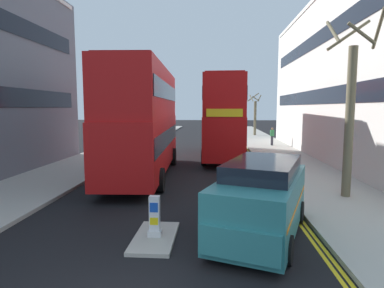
{
  "coord_description": "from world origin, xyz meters",
  "views": [
    {
      "loc": [
        1.6,
        -4.72,
        3.57
      ],
      "look_at": [
        0.5,
        11.0,
        1.8
      ],
      "focal_mm": 30.28,
      "sensor_mm": 36.0,
      "label": 1
    }
  ],
  "objects_px": {
    "keep_left_bollard": "(155,218)",
    "double_decker_bus_away": "(144,118)",
    "pedestrian_far": "(272,136)",
    "taxi_minivan": "(261,199)",
    "double_decker_bus_oncoming": "(225,115)"
  },
  "relations": [
    {
      "from": "pedestrian_far",
      "to": "double_decker_bus_oncoming",
      "type": "bearing_deg",
      "value": -124.26
    },
    {
      "from": "double_decker_bus_away",
      "to": "keep_left_bollard",
      "type": "bearing_deg",
      "value": -75.89
    },
    {
      "from": "double_decker_bus_oncoming",
      "to": "taxi_minivan",
      "type": "bearing_deg",
      "value": -87.75
    },
    {
      "from": "pedestrian_far",
      "to": "keep_left_bollard",
      "type": "bearing_deg",
      "value": -107.63
    },
    {
      "from": "double_decker_bus_away",
      "to": "pedestrian_far",
      "type": "relative_size",
      "value": 6.73
    },
    {
      "from": "taxi_minivan",
      "to": "pedestrian_far",
      "type": "distance_m",
      "value": 21.58
    },
    {
      "from": "taxi_minivan",
      "to": "keep_left_bollard",
      "type": "bearing_deg",
      "value": -171.91
    },
    {
      "from": "double_decker_bus_away",
      "to": "double_decker_bus_oncoming",
      "type": "bearing_deg",
      "value": 56.8
    },
    {
      "from": "keep_left_bollard",
      "to": "double_decker_bus_away",
      "type": "distance_m",
      "value": 8.83
    },
    {
      "from": "taxi_minivan",
      "to": "pedestrian_far",
      "type": "xyz_separation_m",
      "value": [
        3.98,
        21.21,
        -0.08
      ]
    },
    {
      "from": "taxi_minivan",
      "to": "pedestrian_far",
      "type": "bearing_deg",
      "value": 79.36
    },
    {
      "from": "double_decker_bus_away",
      "to": "taxi_minivan",
      "type": "xyz_separation_m",
      "value": [
        4.96,
        -7.82,
        -1.96
      ]
    },
    {
      "from": "keep_left_bollard",
      "to": "double_decker_bus_away",
      "type": "xyz_separation_m",
      "value": [
        -2.07,
        8.23,
        2.42
      ]
    },
    {
      "from": "double_decker_bus_away",
      "to": "double_decker_bus_oncoming",
      "type": "height_order",
      "value": "same"
    },
    {
      "from": "double_decker_bus_away",
      "to": "taxi_minivan",
      "type": "bearing_deg",
      "value": -57.64
    }
  ]
}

